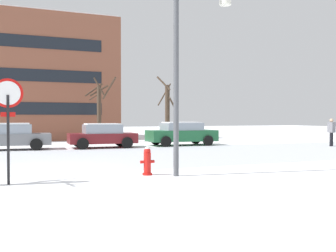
{
  "coord_description": "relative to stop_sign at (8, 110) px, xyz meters",
  "views": [
    {
      "loc": [
        -1.06,
        -13.26,
        1.73
      ],
      "look_at": [
        6.57,
        5.58,
        1.31
      ],
      "focal_mm": 41.92,
      "sensor_mm": 36.0,
      "label": 1
    }
  ],
  "objects": [
    {
      "name": "parked_car_maroon",
      "position": [
        5.0,
        11.48,
        -1.21
      ],
      "size": [
        3.88,
        2.13,
        1.41
      ],
      "color": "maroon",
      "rests_on": "ground"
    },
    {
      "name": "parked_car_green",
      "position": [
        10.08,
        11.62,
        -1.18
      ],
      "size": [
        4.34,
        2.21,
        1.47
      ],
      "color": "#1E6038",
      "rests_on": "ground"
    },
    {
      "name": "fire_hydrant",
      "position": [
        3.89,
        0.28,
        -1.5
      ],
      "size": [
        0.44,
        0.3,
        0.86
      ],
      "color": "red",
      "rests_on": "ground"
    },
    {
      "name": "tree_far_right",
      "position": [
        5.84,
        16.06,
        0.44
      ],
      "size": [
        2.02,
        1.68,
        4.57
      ],
      "color": "#423326",
      "rests_on": "ground"
    },
    {
      "name": "street_lamp",
      "position": [
        4.97,
        -0.23,
        1.55
      ],
      "size": [
        1.92,
        0.36,
        5.66
      ],
      "color": "#4C4F54",
      "rests_on": "ground"
    },
    {
      "name": "parked_car_gray",
      "position": [
        -0.07,
        11.83,
        -1.19
      ],
      "size": [
        4.49,
        2.09,
        1.45
      ],
      "color": "slate",
      "rests_on": "ground"
    },
    {
      "name": "stop_sign",
      "position": [
        0.0,
        0.0,
        0.0
      ],
      "size": [
        0.76,
        0.11,
        2.75
      ],
      "color": "black",
      "rests_on": "ground"
    },
    {
      "name": "pedestrian_crossing",
      "position": [
        18.27,
        7.5,
        -0.95
      ],
      "size": [
        0.43,
        0.41,
        1.69
      ],
      "color": "black",
      "rests_on": "ground"
    },
    {
      "name": "tree_far_mid",
      "position": [
        10.73,
        15.65,
        0.31
      ],
      "size": [
        1.47,
        1.42,
        4.75
      ],
      "color": "#423326",
      "rests_on": "ground"
    },
    {
      "name": "building_far_left",
      "position": [
        0.4,
        23.62,
        2.94
      ],
      "size": [
        15.58,
        9.06,
        9.75
      ],
      "color": "brown",
      "rests_on": "ground"
    },
    {
      "name": "road_surface",
      "position": [
        1.1,
        6.01,
        -1.93
      ],
      "size": [
        80.0,
        9.32,
        0.0
      ],
      "color": "#B7BCC4",
      "rests_on": "ground"
    },
    {
      "name": "ground_plane",
      "position": [
        1.1,
        2.35,
        -1.93
      ],
      "size": [
        120.0,
        120.0,
        0.0
      ],
      "primitive_type": "plane",
      "color": "white"
    }
  ]
}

